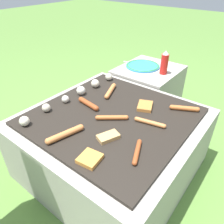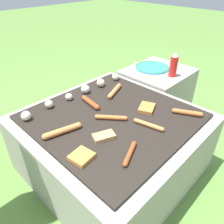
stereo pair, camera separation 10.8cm
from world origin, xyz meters
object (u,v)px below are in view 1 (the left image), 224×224
at_px(condiment_bottle, 164,63).
at_px(fork_utensil, 134,62).
at_px(plate_colorful, 143,66).
at_px(sausage_front_center, 112,118).

xyz_separation_m(condiment_bottle, fork_utensil, (0.06, 0.31, -0.08)).
bearing_deg(fork_utensil, plate_colorful, -106.20).
distance_m(sausage_front_center, fork_utensil, 0.88).
xyz_separation_m(plate_colorful, fork_utensil, (0.03, 0.11, -0.01)).
bearing_deg(sausage_front_center, plate_colorful, 19.43).
height_order(plate_colorful, fork_utensil, plate_colorful).
distance_m(plate_colorful, fork_utensil, 0.12).
bearing_deg(plate_colorful, fork_utensil, 73.80).
height_order(sausage_front_center, condiment_bottle, condiment_bottle).
xyz_separation_m(plate_colorful, condiment_bottle, (-0.03, -0.20, 0.08)).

